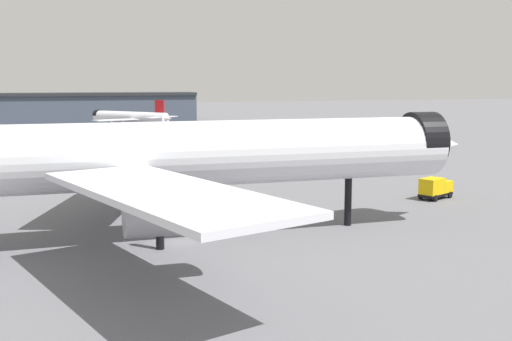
{
  "coord_description": "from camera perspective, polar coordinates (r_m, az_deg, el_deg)",
  "views": [
    {
      "loc": [
        -14.19,
        -59.38,
        16.09
      ],
      "look_at": [
        8.7,
        1.25,
        6.8
      ],
      "focal_mm": 42.87,
      "sensor_mm": 36.0,
      "label": 1
    }
  ],
  "objects": [
    {
      "name": "ground",
      "position": [
        63.14,
        -7.05,
        -6.67
      ],
      "size": [
        900.0,
        900.0,
        0.0
      ],
      "primitive_type": "plane",
      "color": "slate"
    },
    {
      "name": "airliner_near_gate",
      "position": [
        63.19,
        -7.26,
        1.37
      ],
      "size": [
        67.86,
        61.87,
        19.73
      ],
      "rotation": [
        0.0,
        0.0,
        -0.05
      ],
      "color": "silver",
      "rests_on": "ground"
    },
    {
      "name": "airliner_far_taxiway",
      "position": [
        211.49,
        -11.66,
        4.89
      ],
      "size": [
        28.22,
        31.79,
        10.62
      ],
      "rotation": [
        0.0,
        0.0,
        2.21
      ],
      "color": "silver",
      "rests_on": "ground"
    },
    {
      "name": "service_truck_front",
      "position": [
        89.15,
        16.4,
        -1.54
      ],
      "size": [
        5.96,
        4.22,
        3.0
      ],
      "rotation": [
        0.0,
        0.0,
        0.39
      ],
      "color": "black",
      "rests_on": "ground"
    },
    {
      "name": "baggage_tug_wing",
      "position": [
        100.15,
        -18.58,
        -0.96
      ],
      "size": [
        3.41,
        3.4,
        1.85
      ],
      "rotation": [
        0.0,
        0.0,
        5.51
      ],
      "color": "black",
      "rests_on": "ground"
    },
    {
      "name": "traffic_cone_near_nose",
      "position": [
        95.71,
        -21.37,
        -1.86
      ],
      "size": [
        0.62,
        0.62,
        0.77
      ],
      "primitive_type": "cone",
      "color": "#F2600C",
      "rests_on": "ground"
    },
    {
      "name": "traffic_cone_wingtip",
      "position": [
        95.88,
        -20.6,
        -1.84
      ],
      "size": [
        0.5,
        0.5,
        0.62
      ],
      "primitive_type": "cone",
      "color": "#F2600C",
      "rests_on": "ground"
    }
  ]
}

